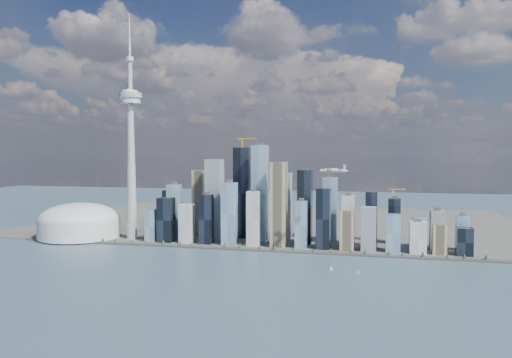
% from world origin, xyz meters
% --- Properties ---
extents(ground, '(4000.00, 4000.00, 0.00)m').
position_xyz_m(ground, '(0.00, 0.00, 0.00)').
color(ground, '#334B59').
rests_on(ground, ground).
extents(seawall, '(1100.00, 22.00, 4.00)m').
position_xyz_m(seawall, '(0.00, 250.00, 2.00)').
color(seawall, '#383838').
rests_on(seawall, ground).
extents(land, '(1400.00, 900.00, 3.00)m').
position_xyz_m(land, '(0.00, 700.00, 1.50)').
color(land, '#4C4C47').
rests_on(land, ground).
extents(shoreline_trees, '(960.53, 7.20, 8.80)m').
position_xyz_m(shoreline_trees, '(0.00, 250.00, 8.78)').
color(shoreline_trees, '#3F2D1E').
rests_on(shoreline_trees, seawall).
extents(skyscraper_cluster, '(736.00, 142.00, 251.25)m').
position_xyz_m(skyscraper_cluster, '(59.62, 336.82, 77.82)').
color(skyscraper_cluster, black).
rests_on(skyscraper_cluster, land).
extents(needle_tower, '(56.00, 56.00, 550.50)m').
position_xyz_m(needle_tower, '(-300.00, 310.00, 235.84)').
color(needle_tower, '#9C9D98').
rests_on(needle_tower, land).
extents(dome_stadium, '(200.00, 200.00, 86.00)m').
position_xyz_m(dome_stadium, '(-440.00, 300.00, 39.44)').
color(dome_stadium, silver).
rests_on(dome_stadium, land).
extents(airplane, '(60.39, 53.66, 14.76)m').
position_xyz_m(airplane, '(203.43, 195.51, 180.56)').
color(airplane, white).
rests_on(airplane, ground).
extents(sailboat_west, '(7.15, 2.52, 9.88)m').
position_xyz_m(sailboat_west, '(208.63, 103.82, 3.17)').
color(sailboat_west, silver).
rests_on(sailboat_west, ground).
extents(sailboat_east, '(6.88, 3.12, 9.52)m').
position_xyz_m(sailboat_east, '(257.57, 87.85, 3.06)').
color(sailboat_east, silver).
rests_on(sailboat_east, ground).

